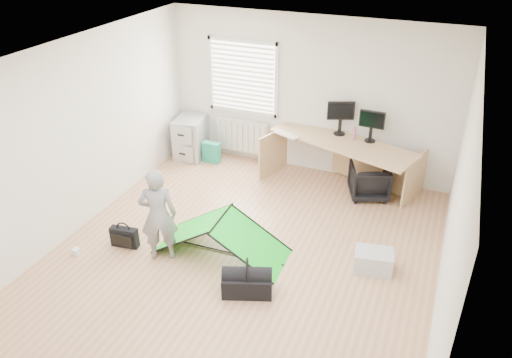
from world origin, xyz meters
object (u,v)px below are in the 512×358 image
at_px(monitor_left, 340,122).
at_px(person, 158,215).
at_px(desk, 341,164).
at_px(monitor_right, 371,130).
at_px(kite, 221,235).
at_px(thermos, 354,133).
at_px(duffel_bag, 247,284).
at_px(storage_crate, 373,260).
at_px(filing_cabinet, 191,137).
at_px(office_chair, 369,181).
at_px(laptop_bag, 125,237).

relative_size(monitor_left, person, 0.33).
relative_size(desk, person, 1.81).
distance_m(monitor_right, kite, 3.05).
relative_size(thermos, duffel_bag, 0.37).
bearing_deg(person, kite, -178.09).
bearing_deg(desk, storage_crate, -45.95).
height_order(filing_cabinet, storage_crate, filing_cabinet).
bearing_deg(thermos, kite, -114.81).
xyz_separation_m(monitor_right, storage_crate, (0.55, -2.17, -0.88)).
bearing_deg(monitor_right, thermos, -168.83).
xyz_separation_m(office_chair, kite, (-1.55, -2.27, -0.00)).
relative_size(desk, thermos, 10.76).
distance_m(monitor_right, person, 3.69).
xyz_separation_m(desk, office_chair, (0.52, -0.15, -0.13)).
relative_size(desk, monitor_left, 5.47).
relative_size(person, duffel_bag, 2.21).
bearing_deg(laptop_bag, storage_crate, 6.25).
relative_size(monitor_right, duffel_bag, 0.67).
height_order(monitor_left, kite, monitor_left).
distance_m(monitor_right, thermos, 0.27).
xyz_separation_m(office_chair, laptop_bag, (-2.86, -2.65, -0.13)).
relative_size(monitor_right, storage_crate, 0.83).
bearing_deg(monitor_left, kite, -130.73).
height_order(desk, monitor_right, monitor_right).
bearing_deg(duffel_bag, filing_cabinet, 108.34).
height_order(thermos, person, person).
xyz_separation_m(monitor_left, storage_crate, (1.07, -2.26, -0.90)).
relative_size(desk, duffel_bag, 4.00).
relative_size(kite, duffel_bag, 2.95).
relative_size(thermos, kite, 0.13).
xyz_separation_m(filing_cabinet, person, (1.13, -2.88, 0.29)).
xyz_separation_m(monitor_left, laptop_bag, (-2.22, -3.07, -0.89)).
relative_size(office_chair, duffel_bag, 1.01).
distance_m(storage_crate, laptop_bag, 3.39).
xyz_separation_m(filing_cabinet, office_chair, (3.38, -0.21, -0.11)).
bearing_deg(thermos, filing_cabinet, -178.70).
distance_m(monitor_right, duffel_bag, 3.42).
distance_m(monitor_left, laptop_bag, 3.89).
xyz_separation_m(monitor_left, office_chair, (0.64, -0.41, -0.76)).
bearing_deg(person, storage_crate, 168.96).
bearing_deg(office_chair, desk, -37.37).
distance_m(monitor_left, storage_crate, 2.66).
bearing_deg(laptop_bag, monitor_right, 39.73).
height_order(desk, duffel_bag, desk).
height_order(filing_cabinet, monitor_left, monitor_left).
relative_size(monitor_left, office_chair, 0.72).
distance_m(person, storage_crate, 2.85).
height_order(monitor_left, monitor_right, monitor_left).
bearing_deg(desk, monitor_right, 41.07).
height_order(desk, thermos, thermos).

